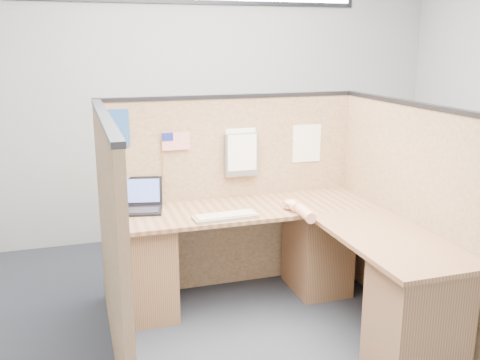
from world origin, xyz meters
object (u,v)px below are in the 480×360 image
object	(u,v)px
l_desk	(287,267)
laptop	(139,202)
keyboard	(226,216)
mouse	(291,206)

from	to	relation	value
l_desk	laptop	bearing A→B (deg)	148.40
l_desk	keyboard	size ratio (longest dim) A/B	4.26
mouse	keyboard	bearing A→B (deg)	-174.00
laptop	mouse	bearing A→B (deg)	-5.73
l_desk	mouse	bearing A→B (deg)	63.81
laptop	l_desk	bearing A→B (deg)	-19.89
mouse	laptop	bearing A→B (deg)	162.57
l_desk	mouse	xyz separation A→B (m)	(0.12, 0.24, 0.36)
keyboard	mouse	xyz separation A→B (m)	(0.51, 0.05, 0.01)
keyboard	mouse	size ratio (longest dim) A/B	4.03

